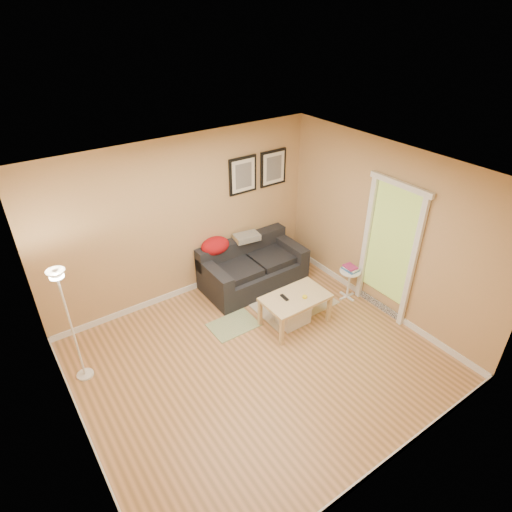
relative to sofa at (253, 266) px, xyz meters
name	(u,v)px	position (x,y,z in m)	size (l,w,h in m)	color
floor	(259,361)	(-0.97, -1.53, -0.38)	(4.50, 4.50, 0.00)	tan
ceiling	(259,179)	(-0.97, -1.53, 2.23)	(4.50, 4.50, 0.00)	white
wall_back	(183,221)	(-0.97, 0.47, 0.92)	(4.50, 4.50, 0.00)	tan
wall_front	(391,390)	(-0.97, -3.53, 0.92)	(4.50, 4.50, 0.00)	tan
wall_left	(64,360)	(-3.22, -1.53, 0.92)	(4.00, 4.00, 0.00)	tan
wall_right	(385,231)	(1.28, -1.53, 0.92)	(4.00, 4.00, 0.00)	tan
baseboard_back	(190,288)	(-0.97, 0.46, -0.33)	(4.50, 0.02, 0.10)	white
baseboard_front	(371,474)	(-0.97, -3.52, -0.33)	(4.50, 0.02, 0.10)	white
baseboard_left	(91,443)	(-3.21, -1.53, -0.33)	(0.02, 4.00, 0.10)	white
baseboard_right	(373,300)	(1.27, -1.53, -0.33)	(0.02, 4.00, 0.10)	white
sofa	(253,266)	(0.00, 0.00, 0.00)	(1.70, 0.90, 0.75)	black
red_throw	(215,246)	(-0.52, 0.34, 0.40)	(0.48, 0.36, 0.28)	red
plaid_throw	(247,237)	(0.05, 0.27, 0.41)	(0.42, 0.26, 0.10)	tan
framed_print_left	(243,175)	(0.11, 0.45, 1.43)	(0.50, 0.04, 0.60)	black
framed_print_right	(273,168)	(0.71, 0.45, 1.43)	(0.50, 0.04, 0.60)	black
area_rug	(293,303)	(0.22, -0.80, -0.37)	(1.25, 0.85, 0.01)	beige
green_runner	(233,325)	(-0.86, -0.71, -0.37)	(0.70, 0.50, 0.01)	#668C4C
coffee_table	(295,310)	(-0.07, -1.19, -0.13)	(0.97, 0.59, 0.49)	#D4B881
remote_control	(284,297)	(-0.22, -1.12, 0.12)	(0.05, 0.16, 0.02)	black
tape_roll	(305,297)	(0.02, -1.28, 0.13)	(0.07, 0.07, 0.03)	yellow
storage_bin	(293,315)	(-0.08, -1.17, -0.23)	(0.46, 0.34, 0.29)	white
side_table	(348,284)	(1.05, -1.18, -0.12)	(0.34, 0.34, 0.51)	white
book_stack	(351,268)	(1.07, -1.16, 0.18)	(0.18, 0.24, 0.07)	#3567A0
floor_lamp	(72,330)	(-2.97, -0.45, 0.40)	(0.21, 0.21, 1.64)	white
doorway	(388,253)	(1.23, -1.68, 0.65)	(0.12, 1.01, 2.13)	white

